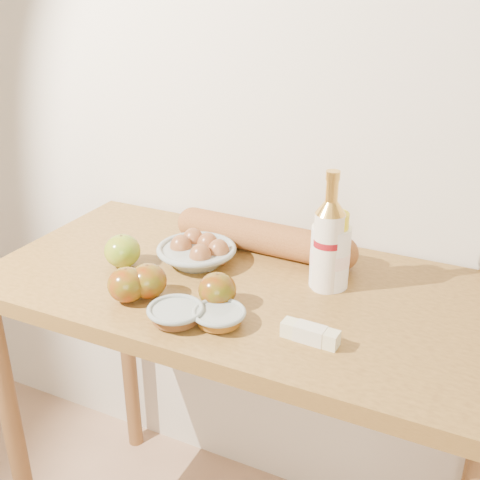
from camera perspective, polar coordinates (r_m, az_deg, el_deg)
name	(u,v)px	position (r m, az deg, el deg)	size (l,w,h in m)	color
back_wall	(304,81)	(1.53, 6.05, 14.73)	(3.50, 0.02, 2.60)	silver
table	(246,329)	(1.43, 0.53, -8.44)	(1.20, 0.60, 0.90)	olive
bourbon_bottle	(329,243)	(1.32, 8.39, -0.25)	(0.09, 0.09, 0.27)	#F4E7CF
cream_bottle	(330,253)	(1.34, 8.54, -1.19)	(0.11, 0.11, 0.17)	white
egg_bowl	(198,252)	(1.46, -4.02, -1.15)	(0.25, 0.25, 0.07)	#8D9A94
baguette	(263,237)	(1.50, 2.20, 0.27)	(0.49, 0.09, 0.08)	#A66632
apple_yellowgreen	(122,251)	(1.46, -11.09, -1.02)	(0.11, 0.11, 0.08)	#A09320
apple_redgreen_front	(148,281)	(1.31, -8.74, -3.86)	(0.11, 0.11, 0.08)	#930D08
apple_redgreen_right	(217,290)	(1.27, -2.16, -4.75)	(0.11, 0.11, 0.07)	maroon
sugar_bowl	(176,314)	(1.23, -6.11, -6.97)	(0.15, 0.15, 0.03)	gray
syrup_bowl	(219,317)	(1.21, -2.00, -7.26)	(0.12, 0.12, 0.03)	gray
butter_stick	(310,334)	(1.17, 6.66, -8.82)	(0.11, 0.04, 0.03)	beige
apple_extra	(127,285)	(1.31, -10.67, -4.18)	(0.11, 0.11, 0.08)	#930D08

